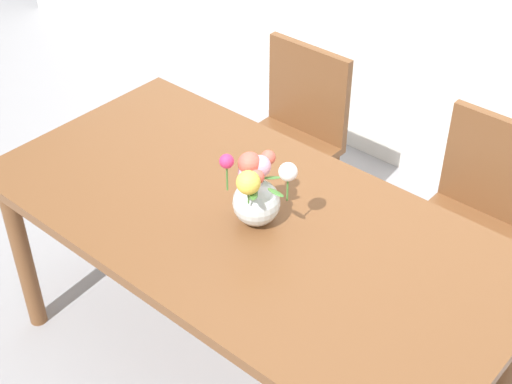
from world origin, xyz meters
TOP-DOWN VIEW (x-y plane):
  - ground_plane at (0.00, 0.00)m, footprint 12.00×12.00m
  - dining_table at (0.00, 0.00)m, footprint 1.83×0.92m
  - chair_left at (-0.45, 0.80)m, footprint 0.42×0.42m
  - chair_right at (0.45, 0.80)m, footprint 0.42×0.42m
  - flower_vase at (0.04, -0.00)m, footprint 0.23×0.22m

SIDE VIEW (x-z plane):
  - ground_plane at x=0.00m, z-range 0.00..0.00m
  - chair_left at x=-0.45m, z-range 0.07..0.97m
  - chair_right at x=0.45m, z-range 0.07..0.97m
  - dining_table at x=0.00m, z-range 0.30..1.07m
  - flower_vase at x=0.04m, z-range 0.76..1.03m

